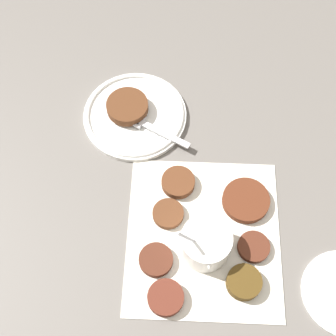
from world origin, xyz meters
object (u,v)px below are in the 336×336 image
(serving_plate, at_px, (135,115))
(fritter_on_plate, at_px, (127,106))
(sauce_bowl, at_px, (205,244))
(fork, at_px, (144,124))

(serving_plate, distance_m, fritter_on_plate, 0.02)
(sauce_bowl, xyz_separation_m, fork, (-0.25, -0.10, -0.01))
(serving_plate, bearing_deg, fritter_on_plate, -123.18)
(serving_plate, height_order, fritter_on_plate, fritter_on_plate)
(sauce_bowl, distance_m, fork, 0.27)
(serving_plate, bearing_deg, sauce_bowl, 22.58)
(serving_plate, distance_m, fork, 0.03)
(sauce_bowl, bearing_deg, fork, -158.58)
(sauce_bowl, relative_size, fritter_on_plate, 1.42)
(sauce_bowl, relative_size, serving_plate, 0.57)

